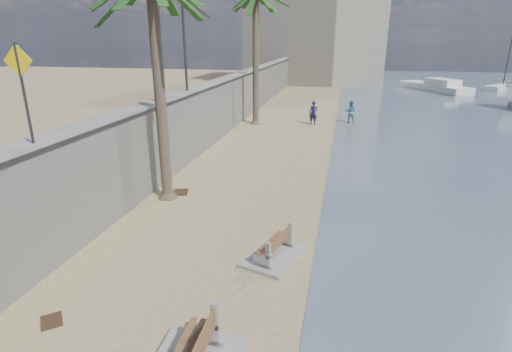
{
  "coord_description": "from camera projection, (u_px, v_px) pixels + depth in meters",
  "views": [
    {
      "loc": [
        2.56,
        -6.77,
        6.14
      ],
      "look_at": [
        -0.5,
        7.0,
        1.2
      ],
      "focal_mm": 28.0,
      "sensor_mm": 36.0,
      "label": 1
    }
  ],
  "objects": [
    {
      "name": "debris_c",
      "position": [
        180.0,
        192.0,
        16.61
      ],
      "size": [
        0.79,
        0.9,
        0.03
      ],
      "primitive_type": "cube",
      "rotation": [
        0.0,
        0.0,
        1.85
      ],
      "color": "#382616",
      "rests_on": "ground_plane"
    },
    {
      "name": "streetlight",
      "position": [
        183.0,
        25.0,
        18.69
      ],
      "size": [
        0.28,
        0.28,
        5.12
      ],
      "color": "#2D2D33",
      "rests_on": "wall_cap"
    },
    {
      "name": "sailboat_west",
      "position": [
        503.0,
        87.0,
        48.89
      ],
      "size": [
        5.62,
        6.3,
        11.39
      ],
      "color": "silver",
      "rests_on": "bay_water"
    },
    {
      "name": "yacht_far",
      "position": [
        434.0,
        88.0,
        47.73
      ],
      "size": [
        7.19,
        9.57,
        1.5
      ],
      "primitive_type": null,
      "rotation": [
        0.0,
        0.0,
        2.11
      ],
      "color": "silver",
      "rests_on": "bay_water"
    },
    {
      "name": "wall_cap",
      "position": [
        230.0,
        77.0,
        27.11
      ],
      "size": [
        0.8,
        70.0,
        0.12
      ],
      "primitive_type": "cube",
      "color": "gray",
      "rests_on": "seawall"
    },
    {
      "name": "seawall",
      "position": [
        231.0,
        103.0,
        27.7
      ],
      "size": [
        0.45,
        70.0,
        3.5
      ],
      "primitive_type": "cube",
      "color": "gray",
      "rests_on": "ground_plane"
    },
    {
      "name": "person_b",
      "position": [
        350.0,
        111.0,
        29.79
      ],
      "size": [
        0.91,
        0.71,
        1.84
      ],
      "primitive_type": "imported",
      "rotation": [
        0.0,
        0.0,
        3.17
      ],
      "color": "teal",
      "rests_on": "ground_plane"
    },
    {
      "name": "debris_b",
      "position": [
        52.0,
        321.0,
        9.09
      ],
      "size": [
        0.7,
        0.71,
        0.03
      ],
      "primitive_type": "cube",
      "rotation": [
        0.0,
        0.0,
        2.28
      ],
      "color": "#382616",
      "rests_on": "ground_plane"
    },
    {
      "name": "bench_far",
      "position": [
        274.0,
        247.0,
        11.58
      ],
      "size": [
        1.82,
        2.23,
        0.81
      ],
      "color": "gray",
      "rests_on": "ground_plane"
    },
    {
      "name": "pedestrian_sign",
      "position": [
        22.0,
        80.0,
        9.49
      ],
      "size": [
        0.78,
        0.07,
        2.4
      ],
      "color": "#2D2D33",
      "rests_on": "wall_cap"
    },
    {
      "name": "end_building",
      "position": [
        316.0,
        30.0,
        54.8
      ],
      "size": [
        18.0,
        12.0,
        14.0
      ],
      "primitive_type": "cube",
      "color": "#B7AA93",
      "rests_on": "ground_plane"
    },
    {
      "name": "ground_plane",
      "position": [
        209.0,
        331.0,
        8.79
      ],
      "size": [
        140.0,
        140.0,
        0.0
      ],
      "primitive_type": "plane",
      "color": "tan"
    },
    {
      "name": "person_a",
      "position": [
        313.0,
        111.0,
        29.06
      ],
      "size": [
        0.82,
        0.65,
        1.99
      ],
      "primitive_type": "imported",
      "rotation": [
        0.0,
        0.0,
        -0.26
      ],
      "color": "#15163B",
      "rests_on": "ground_plane"
    }
  ]
}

